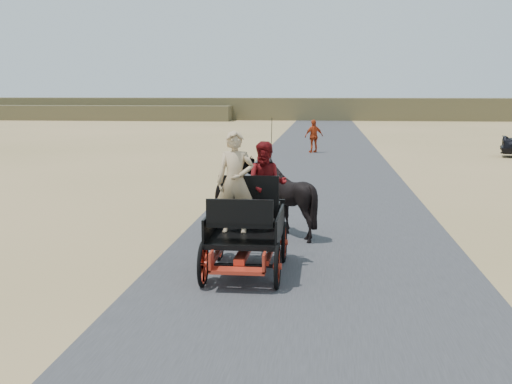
# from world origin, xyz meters

# --- Properties ---
(ground) EXTENTS (140.00, 140.00, 0.00)m
(ground) POSITION_xyz_m (0.00, 0.00, 0.00)
(ground) COLOR tan
(road) EXTENTS (6.00, 140.00, 0.01)m
(road) POSITION_xyz_m (0.00, 0.00, 0.01)
(road) COLOR #38383A
(road) RESTS_ON ground
(ridge_far) EXTENTS (140.00, 6.00, 2.40)m
(ridge_far) POSITION_xyz_m (0.00, 62.00, 1.20)
(ridge_far) COLOR brown
(ridge_far) RESTS_ON ground
(ridge_near) EXTENTS (40.00, 4.00, 1.60)m
(ridge_near) POSITION_xyz_m (-30.00, 58.00, 0.80)
(ridge_near) COLOR brown
(ridge_near) RESTS_ON ground
(carriage) EXTENTS (1.30, 2.40, 0.72)m
(carriage) POSITION_xyz_m (-1.18, 0.27, 0.36)
(carriage) COLOR black
(carriage) RESTS_ON ground
(horse_left) EXTENTS (0.91, 2.01, 1.70)m
(horse_left) POSITION_xyz_m (-1.73, 3.27, 0.85)
(horse_left) COLOR black
(horse_left) RESTS_ON ground
(horse_right) EXTENTS (1.37, 1.54, 1.70)m
(horse_right) POSITION_xyz_m (-0.63, 3.27, 0.85)
(horse_right) COLOR black
(horse_right) RESTS_ON ground
(driver_man) EXTENTS (0.66, 0.43, 1.80)m
(driver_man) POSITION_xyz_m (-1.38, 0.32, 1.62)
(driver_man) COLOR tan
(driver_man) RESTS_ON carriage
(passenger_woman) EXTENTS (0.77, 0.60, 1.58)m
(passenger_woman) POSITION_xyz_m (-0.88, 0.87, 1.51)
(passenger_woman) COLOR #660C0F
(passenger_woman) RESTS_ON carriage
(pedestrian) EXTENTS (1.09, 0.82, 1.73)m
(pedestrian) POSITION_xyz_m (-0.42, 22.81, 0.86)
(pedestrian) COLOR #B83815
(pedestrian) RESTS_ON ground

